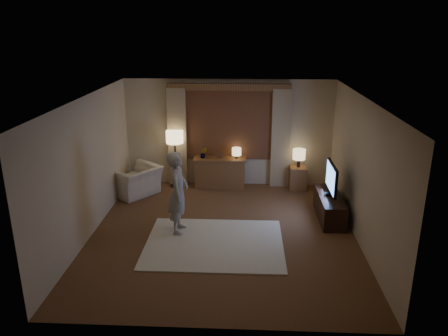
# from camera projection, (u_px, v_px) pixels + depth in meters

# --- Properties ---
(room) EXTENTS (5.04, 5.54, 2.64)m
(room) POSITION_uv_depth(u_px,v_px,m) (224.00, 159.00, 8.44)
(room) COLOR brown
(room) RESTS_ON ground
(rug) EXTENTS (2.50, 2.00, 0.02)m
(rug) POSITION_uv_depth(u_px,v_px,m) (214.00, 243.00, 7.98)
(rug) COLOR #F4EDCD
(rug) RESTS_ON floor
(sideboard) EXTENTS (1.20, 0.40, 0.70)m
(sideboard) POSITION_uv_depth(u_px,v_px,m) (220.00, 173.00, 10.65)
(sideboard) COLOR brown
(sideboard) RESTS_ON floor
(picture_frame) EXTENTS (0.16, 0.02, 0.20)m
(picture_frame) POSITION_uv_depth(u_px,v_px,m) (220.00, 156.00, 10.51)
(picture_frame) COLOR brown
(picture_frame) RESTS_ON sideboard
(plant) EXTENTS (0.17, 0.13, 0.30)m
(plant) POSITION_uv_depth(u_px,v_px,m) (203.00, 153.00, 10.51)
(plant) COLOR #999999
(plant) RESTS_ON sideboard
(table_lamp_sideboard) EXTENTS (0.22, 0.22, 0.30)m
(table_lamp_sideboard) POSITION_uv_depth(u_px,v_px,m) (237.00, 152.00, 10.46)
(table_lamp_sideboard) COLOR black
(table_lamp_sideboard) RESTS_ON sideboard
(floor_lamp) EXTENTS (0.41, 0.41, 1.40)m
(floor_lamp) POSITION_uv_depth(u_px,v_px,m) (175.00, 140.00, 10.44)
(floor_lamp) COLOR black
(floor_lamp) RESTS_ON floor
(armchair) EXTENTS (1.35, 1.37, 0.67)m
(armchair) POSITION_uv_depth(u_px,v_px,m) (135.00, 181.00, 10.19)
(armchair) COLOR beige
(armchair) RESTS_ON floor
(side_table) EXTENTS (0.40, 0.40, 0.56)m
(side_table) POSITION_uv_depth(u_px,v_px,m) (298.00, 178.00, 10.54)
(side_table) COLOR brown
(side_table) RESTS_ON floor
(table_lamp_side) EXTENTS (0.30, 0.30, 0.44)m
(table_lamp_side) POSITION_uv_depth(u_px,v_px,m) (299.00, 155.00, 10.35)
(table_lamp_side) COLOR black
(table_lamp_side) RESTS_ON side_table
(tv_stand) EXTENTS (0.45, 1.40, 0.50)m
(tv_stand) POSITION_uv_depth(u_px,v_px,m) (329.00, 207.00, 8.96)
(tv_stand) COLOR black
(tv_stand) RESTS_ON floor
(tv) EXTENTS (0.23, 0.93, 0.67)m
(tv) POSITION_uv_depth(u_px,v_px,m) (332.00, 178.00, 8.77)
(tv) COLOR black
(tv) RESTS_ON tv_stand
(person) EXTENTS (0.40, 0.59, 1.59)m
(person) POSITION_uv_depth(u_px,v_px,m) (178.00, 192.00, 8.20)
(person) COLOR #A7A29A
(person) RESTS_ON rug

